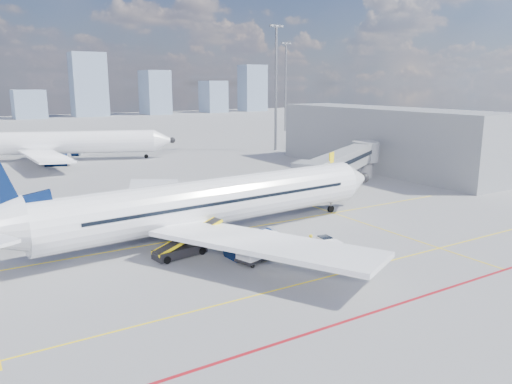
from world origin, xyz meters
The scene contains 12 objects.
ground centered at (0.00, 0.00, 0.00)m, with size 420.00×420.00×0.00m, color gray.
apron_markings centered at (-0.58, -3.91, 0.01)m, with size 90.00×35.12×0.01m.
jet_bridge centered at (23.51, 16.91, 3.74)m, with size 23.55×15.78×6.30m.
terminal_block centered at (39.95, 26.00, 5.00)m, with size 10.00×42.00×10.00m.
floodlight_mast_ne centered at (38.00, 55.00, 13.59)m, with size 3.20×0.61×25.45m.
floodlight_mast_far centered at (65.00, 90.00, 13.59)m, with size 3.20×0.61×25.45m.
main_aircraft centered at (-2.55, 7.23, 3.22)m, with size 43.80×38.13×12.78m.
second_aircraft centered at (-4.44, 64.02, 3.22)m, with size 41.03×34.78×12.47m.
baggage_tug centered at (4.94, -1.96, 0.71)m, with size 2.28×1.54×1.49m.
cargo_dolly centered at (-0.90, -0.39, 1.14)m, with size 4.12×2.68×2.08m.
belt_loader centered at (-5.71, 3.76, 0.67)m, with size 6.43×2.41×2.58m.
ramp_worker centered at (3.40, -1.68, 0.91)m, with size 0.67×0.44×1.83m, color yellow.
Camera 1 is at (-20.92, -32.45, 13.86)m, focal length 35.00 mm.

